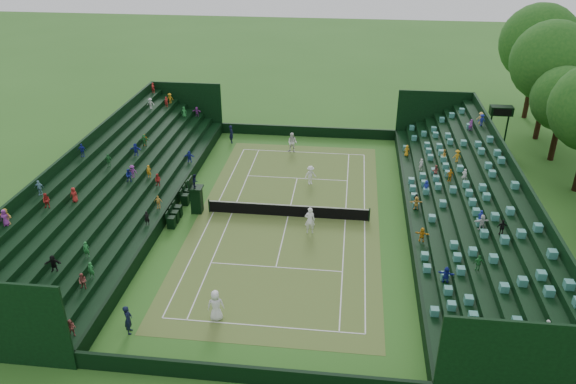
% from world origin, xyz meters
% --- Properties ---
extents(ground, '(160.00, 160.00, 0.00)m').
position_xyz_m(ground, '(0.00, 0.00, 0.00)').
color(ground, '#2D611E').
rests_on(ground, ground).
extents(court_surface, '(12.97, 26.77, 0.01)m').
position_xyz_m(court_surface, '(0.00, 0.00, 0.01)').
color(court_surface, '#387326').
rests_on(court_surface, ground).
extents(perimeter_wall_north, '(17.17, 0.20, 1.00)m').
position_xyz_m(perimeter_wall_north, '(0.00, 15.88, 0.50)').
color(perimeter_wall_north, black).
rests_on(perimeter_wall_north, ground).
extents(perimeter_wall_south, '(17.17, 0.20, 1.00)m').
position_xyz_m(perimeter_wall_south, '(0.00, -15.88, 0.50)').
color(perimeter_wall_south, black).
rests_on(perimeter_wall_south, ground).
extents(perimeter_wall_east, '(0.20, 31.77, 1.00)m').
position_xyz_m(perimeter_wall_east, '(8.48, 0.00, 0.50)').
color(perimeter_wall_east, black).
rests_on(perimeter_wall_east, ground).
extents(perimeter_wall_west, '(0.20, 31.77, 1.00)m').
position_xyz_m(perimeter_wall_west, '(-8.48, 0.00, 0.50)').
color(perimeter_wall_west, black).
rests_on(perimeter_wall_west, ground).
extents(north_grandstand, '(6.60, 32.00, 4.90)m').
position_xyz_m(north_grandstand, '(12.66, 0.00, 1.55)').
color(north_grandstand, black).
rests_on(north_grandstand, ground).
extents(south_grandstand, '(6.60, 32.00, 4.90)m').
position_xyz_m(south_grandstand, '(-12.66, 0.00, 1.55)').
color(south_grandstand, black).
rests_on(south_grandstand, ground).
extents(tennis_net, '(11.67, 0.10, 1.06)m').
position_xyz_m(tennis_net, '(0.00, 0.00, 0.53)').
color(tennis_net, black).
rests_on(tennis_net, ground).
extents(scoreboard_tower, '(2.00, 1.00, 3.70)m').
position_xyz_m(scoreboard_tower, '(17.75, 16.00, 3.14)').
color(scoreboard_tower, black).
rests_on(scoreboard_tower, ground).
extents(tree_row, '(8.12, 36.34, 11.68)m').
position_xyz_m(tree_row, '(22.24, 12.59, 6.91)').
color(tree_row, black).
rests_on(tree_row, ground).
extents(umpire_chair, '(0.97, 0.97, 3.04)m').
position_xyz_m(umpire_chair, '(-6.67, -0.07, 1.30)').
color(umpire_chair, black).
rests_on(umpire_chair, ground).
extents(courtside_chairs, '(0.55, 5.52, 1.20)m').
position_xyz_m(courtside_chairs, '(-7.88, 0.03, 0.45)').
color(courtside_chairs, black).
rests_on(courtside_chairs, ground).
extents(player_near_west, '(1.02, 0.80, 1.84)m').
position_xyz_m(player_near_west, '(-2.53, -11.59, 0.92)').
color(player_near_west, white).
rests_on(player_near_west, ground).
extents(player_near_east, '(0.76, 0.54, 1.96)m').
position_xyz_m(player_near_east, '(1.73, -2.02, 0.98)').
color(player_near_east, white).
rests_on(player_near_east, ground).
extents(player_far_west, '(1.03, 0.89, 1.83)m').
position_xyz_m(player_far_west, '(-1.01, 11.86, 0.92)').
color(player_far_west, white).
rests_on(player_far_west, ground).
extents(player_far_east, '(1.18, 1.01, 1.58)m').
position_xyz_m(player_far_east, '(1.16, 5.51, 0.79)').
color(player_far_east, white).
rests_on(player_far_east, ground).
extents(line_judge_north, '(0.61, 0.73, 1.72)m').
position_xyz_m(line_judge_north, '(-6.94, 13.43, 0.86)').
color(line_judge_north, black).
rests_on(line_judge_north, ground).
extents(line_judge_south, '(0.52, 0.68, 1.69)m').
position_xyz_m(line_judge_south, '(-6.81, -13.16, 0.84)').
color(line_judge_south, black).
rests_on(line_judge_south, ground).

